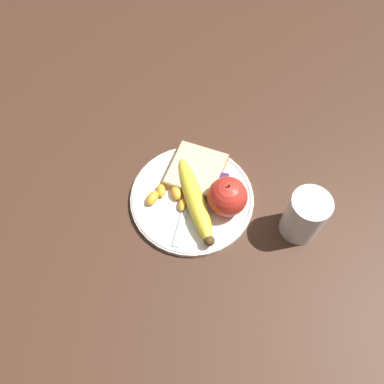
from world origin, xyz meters
TOP-DOWN VIEW (x-y plane):
  - ground_plane at (0.00, 0.00)m, footprint 3.00×3.00m
  - plate at (0.00, 0.00)m, footprint 0.25×0.25m
  - juice_glass at (0.03, 0.22)m, footprint 0.07×0.07m
  - apple at (0.01, 0.07)m, footprint 0.08×0.08m
  - banana at (0.02, 0.01)m, footprint 0.19×0.12m
  - bread_slice at (-0.06, -0.00)m, footprint 0.13×0.13m
  - fork at (0.01, -0.01)m, footprint 0.18×0.03m
  - jam_packet at (-0.03, 0.05)m, footprint 0.05×0.04m
  - orange_segment_0 at (0.03, -0.02)m, footprint 0.03×0.02m
  - orange_segment_1 at (0.00, -0.03)m, footprint 0.04×0.03m
  - orange_segment_2 at (0.02, -0.08)m, footprint 0.04×0.03m
  - orange_segment_3 at (-0.00, -0.06)m, footprint 0.03×0.03m
  - orange_segment_4 at (-0.01, -0.01)m, footprint 0.04×0.04m

SIDE VIEW (x-z plane):
  - ground_plane at x=0.00m, z-range 0.00..0.00m
  - plate at x=0.00m, z-range 0.00..0.02m
  - fork at x=0.01m, z-range 0.01..0.02m
  - orange_segment_0 at x=0.03m, z-range 0.01..0.03m
  - orange_segment_3 at x=0.00m, z-range 0.01..0.03m
  - orange_segment_4 at x=-0.01m, z-range 0.01..0.03m
  - orange_segment_2 at x=0.02m, z-range 0.01..0.03m
  - orange_segment_1 at x=0.00m, z-range 0.01..0.03m
  - jam_packet at x=-0.03m, z-range 0.01..0.03m
  - bread_slice at x=-0.06m, z-range 0.01..0.03m
  - banana at x=0.02m, z-range 0.01..0.05m
  - juice_glass at x=0.03m, z-range 0.00..0.11m
  - apple at x=0.01m, z-range 0.01..0.10m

